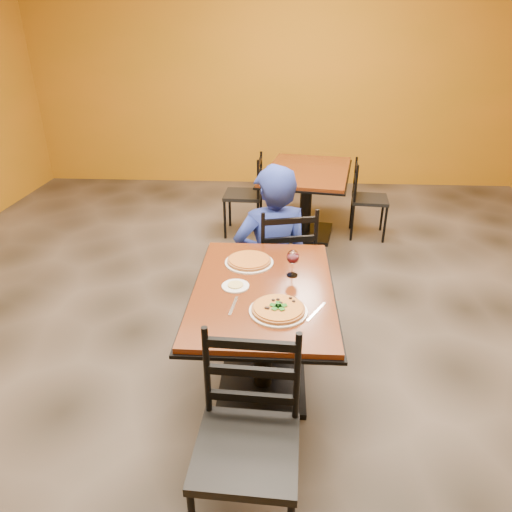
# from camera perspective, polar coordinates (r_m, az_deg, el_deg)

# --- Properties ---
(floor) EXTENTS (7.00, 8.00, 0.01)m
(floor) POSITION_cam_1_polar(r_m,az_deg,el_deg) (3.49, 1.19, -10.43)
(floor) COLOR black
(floor) RESTS_ON ground
(wall_back) EXTENTS (7.00, 0.01, 3.00)m
(wall_back) POSITION_cam_1_polar(r_m,az_deg,el_deg) (6.82, 2.73, 21.35)
(wall_back) COLOR #B66C14
(wall_back) RESTS_ON ground
(table_main) EXTENTS (0.83, 1.23, 0.75)m
(table_main) POSITION_cam_1_polar(r_m,az_deg,el_deg) (2.76, 0.89, -7.36)
(table_main) COLOR #5E2C0E
(table_main) RESTS_ON floor
(table_second) EXTENTS (1.10, 1.45, 0.75)m
(table_second) POSITION_cam_1_polar(r_m,az_deg,el_deg) (5.06, 6.34, 8.62)
(table_second) COLOR #5E2C0E
(table_second) RESTS_ON floor
(chair_main_near) EXTENTS (0.46, 0.46, 0.97)m
(chair_main_near) POSITION_cam_1_polar(r_m,az_deg,el_deg) (2.10, -1.20, -23.31)
(chair_main_near) COLOR black
(chair_main_near) RESTS_ON floor
(chair_main_far) EXTENTS (0.52, 0.52, 0.95)m
(chair_main_far) POSITION_cam_1_polar(r_m,az_deg,el_deg) (3.57, 3.34, -0.50)
(chair_main_far) COLOR black
(chair_main_far) RESTS_ON floor
(chair_second_left) EXTENTS (0.42, 0.42, 0.90)m
(chair_second_left) POSITION_cam_1_polar(r_m,az_deg,el_deg) (5.11, -1.62, 7.60)
(chair_second_left) COLOR black
(chair_second_left) RESTS_ON floor
(chair_second_right) EXTENTS (0.42, 0.42, 0.85)m
(chair_second_right) POSITION_cam_1_polar(r_m,az_deg,el_deg) (5.19, 14.02, 6.84)
(chair_second_right) COLOR black
(chair_second_right) RESTS_ON floor
(diner) EXTENTS (0.70, 0.55, 1.23)m
(diner) POSITION_cam_1_polar(r_m,az_deg,el_deg) (3.55, 2.04, 1.82)
(diner) COLOR navy
(diner) RESTS_ON floor
(plate_main) EXTENTS (0.31, 0.31, 0.01)m
(plate_main) POSITION_cam_1_polar(r_m,az_deg,el_deg) (2.43, 2.79, -6.89)
(plate_main) COLOR white
(plate_main) RESTS_ON table_main
(pizza_main) EXTENTS (0.28, 0.28, 0.02)m
(pizza_main) POSITION_cam_1_polar(r_m,az_deg,el_deg) (2.42, 2.80, -6.57)
(pizza_main) COLOR #883109
(pizza_main) RESTS_ON plate_main
(plate_far) EXTENTS (0.31, 0.31, 0.01)m
(plate_far) POSITION_cam_1_polar(r_m,az_deg,el_deg) (2.92, -0.87, -0.81)
(plate_far) COLOR white
(plate_far) RESTS_ON table_main
(pizza_far) EXTENTS (0.28, 0.28, 0.02)m
(pizza_far) POSITION_cam_1_polar(r_m,az_deg,el_deg) (2.91, -0.87, -0.53)
(pizza_far) COLOR orange
(pizza_far) RESTS_ON plate_far
(side_plate) EXTENTS (0.16, 0.16, 0.01)m
(side_plate) POSITION_cam_1_polar(r_m,az_deg,el_deg) (2.65, -2.58, -3.78)
(side_plate) COLOR white
(side_plate) RESTS_ON table_main
(dip) EXTENTS (0.09, 0.09, 0.01)m
(dip) POSITION_cam_1_polar(r_m,az_deg,el_deg) (2.65, -2.58, -3.61)
(dip) COLOR tan
(dip) RESTS_ON side_plate
(wine_glass) EXTENTS (0.08, 0.08, 0.18)m
(wine_glass) POSITION_cam_1_polar(r_m,az_deg,el_deg) (2.74, 4.60, -0.76)
(wine_glass) COLOR white
(wine_glass) RESTS_ON table_main
(fork) EXTENTS (0.04, 0.19, 0.00)m
(fork) POSITION_cam_1_polar(r_m,az_deg,el_deg) (2.48, -2.85, -6.21)
(fork) COLOR silver
(fork) RESTS_ON table_main
(knife) EXTENTS (0.12, 0.19, 0.00)m
(knife) POSITION_cam_1_polar(r_m,az_deg,el_deg) (2.45, 7.54, -6.92)
(knife) COLOR silver
(knife) RESTS_ON table_main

